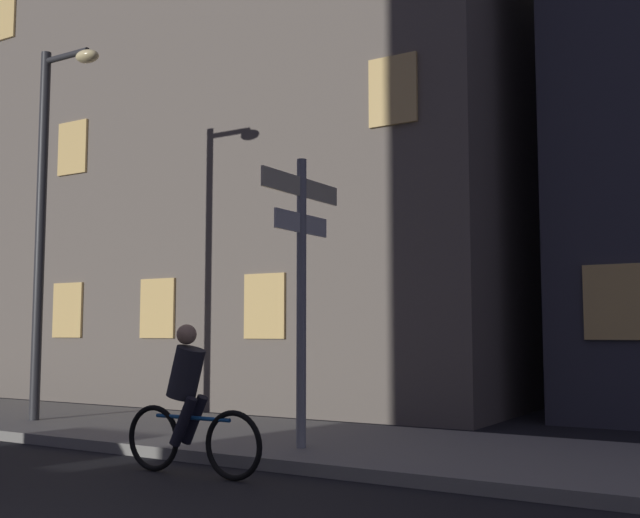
{
  "coord_description": "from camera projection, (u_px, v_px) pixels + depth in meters",
  "views": [
    {
      "loc": [
        4.43,
        -2.34,
        1.53
      ],
      "look_at": [
        -0.56,
        5.82,
        2.43
      ],
      "focal_mm": 43.5,
      "sensor_mm": 36.0,
      "label": 1
    }
  ],
  "objects": [
    {
      "name": "cyclist",
      "position": [
        189.0,
        405.0,
        8.34
      ],
      "size": [
        1.82,
        0.33,
        1.61
      ],
      "color": "black",
      "rests_on": "ground_plane"
    },
    {
      "name": "street_lamp",
      "position": [
        48.0,
        200.0,
        12.46
      ],
      "size": [
        1.28,
        0.28,
        5.98
      ],
      "color": "#2D2D30",
      "rests_on": "sidewalk_kerb"
    },
    {
      "name": "building_left_block",
      "position": [
        256.0,
        36.0,
        19.03
      ],
      "size": [
        13.26,
        6.54,
        17.53
      ],
      "color": "#6B6056",
      "rests_on": "ground_plane"
    },
    {
      "name": "signpost",
      "position": [
        301.0,
        272.0,
        9.51
      ],
      "size": [
        0.12,
        1.69,
        3.53
      ],
      "color": "gray",
      "rests_on": "sidewalk_kerb"
    },
    {
      "name": "sidewalk_kerb",
      "position": [
        385.0,
        450.0,
        9.62
      ],
      "size": [
        40.0,
        3.37,
        0.14
      ],
      "primitive_type": "cube",
      "color": "gray",
      "rests_on": "ground_plane"
    }
  ]
}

